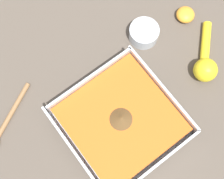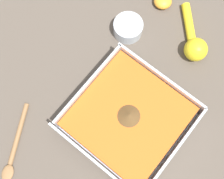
{
  "view_description": "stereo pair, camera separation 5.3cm",
  "coord_description": "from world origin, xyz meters",
  "views": [
    {
      "loc": [
        -0.1,
        0.1,
        0.77
      ],
      "look_at": [
        0.07,
        -0.03,
        0.04
      ],
      "focal_mm": 50.0,
      "sensor_mm": 36.0,
      "label": 1
    },
    {
      "loc": [
        -0.06,
        0.14,
        0.77
      ],
      "look_at": [
        0.07,
        -0.03,
        0.04
      ],
      "focal_mm": 50.0,
      "sensor_mm": 36.0,
      "label": 2
    }
  ],
  "objects": [
    {
      "name": "ground_plane",
      "position": [
        0.0,
        0.0,
        0.0
      ],
      "size": [
        4.0,
        4.0,
        0.0
      ],
      "primitive_type": "plane",
      "color": "brown"
    },
    {
      "name": "square_dish",
      "position": [
        -0.0,
        0.0,
        0.03
      ],
      "size": [
        0.26,
        0.26,
        0.07
      ],
      "color": "silver",
      "rests_on": "ground_plane"
    },
    {
      "name": "spice_bowl",
      "position": [
        0.15,
        -0.19,
        0.02
      ],
      "size": [
        0.08,
        0.08,
        0.04
      ],
      "color": "silver",
      "rests_on": "ground_plane"
    },
    {
      "name": "lemon_squeezer",
      "position": [
        -0.01,
        -0.26,
        0.03
      ],
      "size": [
        0.14,
        0.14,
        0.06
      ],
      "rotation": [
        0.0,
        0.0,
        2.34
      ],
      "color": "yellow",
      "rests_on": "ground_plane"
    },
    {
      "name": "lemon_half",
      "position": [
        0.13,
        -0.32,
        0.01
      ],
      "size": [
        0.05,
        0.05,
        0.03
      ],
      "color": "orange",
      "rests_on": "ground_plane"
    },
    {
      "name": "wooden_spoon",
      "position": [
        0.17,
        0.22,
        0.01
      ],
      "size": [
        0.11,
        0.18,
        0.01
      ],
      "rotation": [
        0.0,
        0.0,
        2.06
      ],
      "color": "olive",
      "rests_on": "ground_plane"
    }
  ]
}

